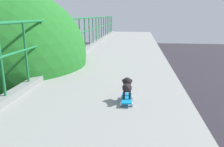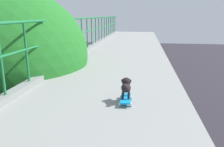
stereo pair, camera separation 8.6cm
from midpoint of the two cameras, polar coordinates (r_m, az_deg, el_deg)
The scene contains 4 objects.
city_bus at distance 21.97m, azimuth -19.73°, elevation -0.70°, with size 2.51×10.27×3.17m.
roadside_tree_mid at distance 7.17m, azimuth -23.76°, elevation 3.63°, with size 4.40×4.40×8.13m.
toy_skateboard at distance 3.73m, azimuth 4.20°, elevation -6.49°, with size 0.22×0.48×0.09m.
small_dog at distance 3.71m, azimuth 4.30°, elevation -3.15°, with size 0.18×0.36×0.31m.
Camera 2 is at (2.02, -0.41, 7.36)m, focal length 35.66 mm.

